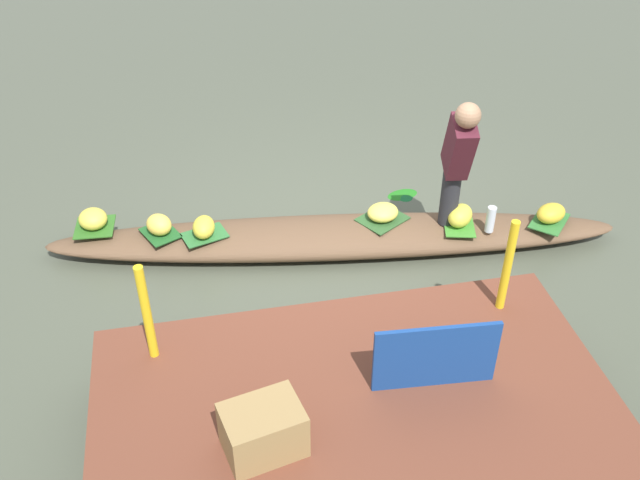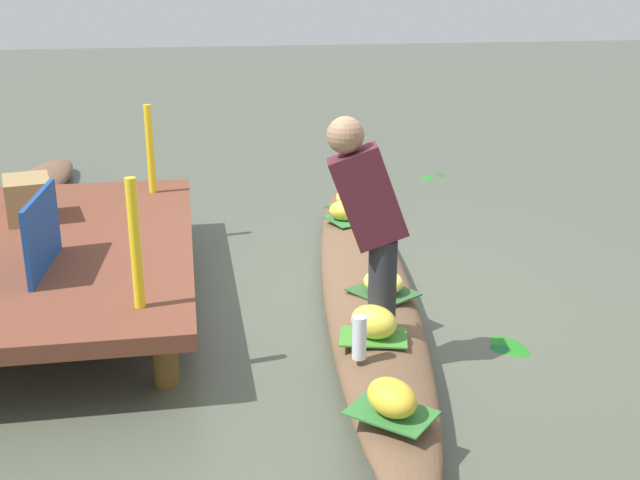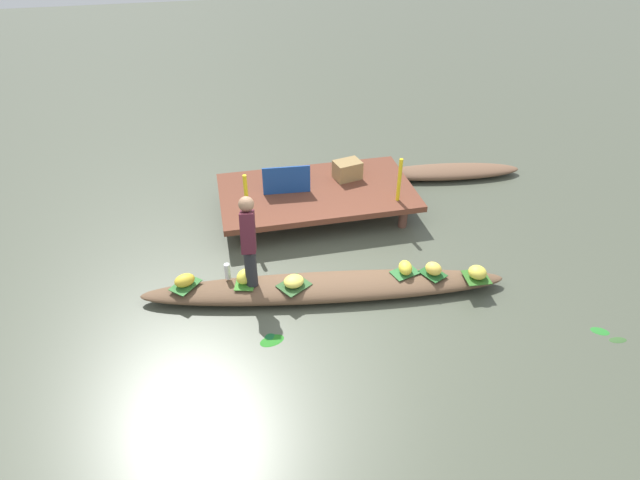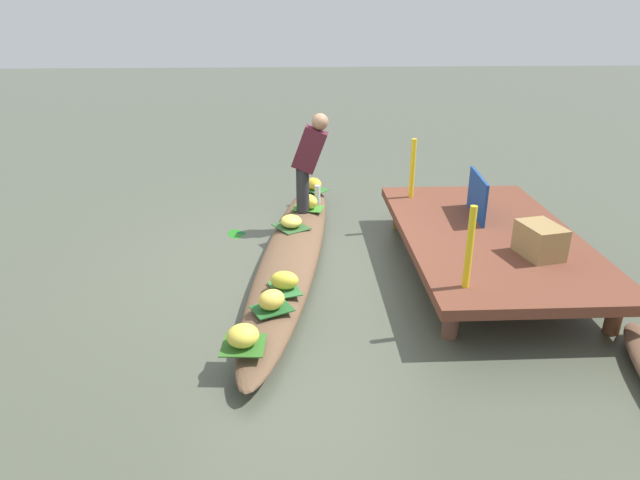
% 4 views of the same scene
% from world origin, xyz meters
% --- Properties ---
extents(canal_water, '(40.00, 40.00, 0.00)m').
position_xyz_m(canal_water, '(0.00, 0.00, 0.00)').
color(canal_water, '#4B5041').
rests_on(canal_water, ground).
extents(dock_platform, '(3.20, 1.80, 0.44)m').
position_xyz_m(dock_platform, '(0.33, 2.07, 0.38)').
color(dock_platform, brown).
rests_on(dock_platform, ground).
extents(vendor_boat, '(5.03, 1.29, 0.24)m').
position_xyz_m(vendor_boat, '(0.00, 0.00, 0.12)').
color(vendor_boat, brown).
rests_on(vendor_boat, ground).
extents(leaf_mat_0, '(0.34, 0.43, 0.01)m').
position_xyz_m(leaf_mat_0, '(-1.06, 0.20, 0.25)').
color(leaf_mat_0, '#3D872C').
rests_on(leaf_mat_0, vendor_boat).
extents(banana_bunch_0, '(0.33, 0.33, 0.19)m').
position_xyz_m(banana_bunch_0, '(-1.06, 0.20, 0.34)').
color(banana_bunch_0, yellow).
rests_on(banana_bunch_0, vendor_boat).
extents(leaf_mat_1, '(0.37, 0.41, 0.01)m').
position_xyz_m(leaf_mat_1, '(1.48, -0.18, 0.25)').
color(leaf_mat_1, '#1F5724').
rests_on(leaf_mat_1, vendor_boat).
extents(banana_bunch_1, '(0.30, 0.30, 0.18)m').
position_xyz_m(banana_bunch_1, '(1.48, -0.18, 0.33)').
color(banana_bunch_1, '#F9D14F').
rests_on(banana_bunch_1, vendor_boat).
extents(leaf_mat_2, '(0.42, 0.34, 0.01)m').
position_xyz_m(leaf_mat_2, '(1.11, -0.07, 0.25)').
color(leaf_mat_2, '#2F6D35').
rests_on(leaf_mat_2, vendor_boat).
extents(banana_bunch_2, '(0.23, 0.29, 0.17)m').
position_xyz_m(banana_bunch_2, '(1.11, -0.07, 0.33)').
color(banana_bunch_2, yellow).
rests_on(banana_bunch_2, vendor_boat).
extents(leaf_mat_3, '(0.50, 0.48, 0.01)m').
position_xyz_m(leaf_mat_3, '(-0.43, -0.01, 0.25)').
color(leaf_mat_3, '#2D5629').
rests_on(leaf_mat_3, vendor_boat).
extents(banana_bunch_3, '(0.34, 0.31, 0.14)m').
position_xyz_m(banana_bunch_3, '(-0.43, -0.01, 0.31)').
color(banana_bunch_3, '#EDDA55').
rests_on(banana_bunch_3, vendor_boat).
extents(leaf_mat_4, '(0.46, 0.46, 0.01)m').
position_xyz_m(leaf_mat_4, '(-1.86, 0.30, 0.25)').
color(leaf_mat_4, '#317031').
rests_on(leaf_mat_4, vendor_boat).
extents(banana_bunch_4, '(0.33, 0.29, 0.16)m').
position_xyz_m(banana_bunch_4, '(-1.86, 0.30, 0.33)').
color(banana_bunch_4, gold).
rests_on(banana_bunch_4, vendor_boat).
extents(leaf_mat_5, '(0.35, 0.36, 0.01)m').
position_xyz_m(leaf_mat_5, '(2.04, -0.38, 0.25)').
color(leaf_mat_5, '#2F6621').
rests_on(leaf_mat_5, vendor_boat).
extents(banana_bunch_5, '(0.32, 0.33, 0.17)m').
position_xyz_m(banana_bunch_5, '(2.04, -0.38, 0.33)').
color(banana_bunch_5, yellow).
rests_on(banana_bunch_5, vendor_boat).
extents(vendor_person, '(0.24, 0.46, 1.23)m').
position_xyz_m(vendor_person, '(-0.96, 0.22, 0.94)').
color(vendor_person, '#28282D').
rests_on(vendor_person, vendor_boat).
extents(water_bottle, '(0.08, 0.08, 0.24)m').
position_xyz_m(water_bottle, '(-1.28, 0.33, 0.36)').
color(water_bottle, silver).
rests_on(water_bottle, vendor_boat).
extents(market_banner, '(0.77, 0.09, 0.48)m').
position_xyz_m(market_banner, '(-0.17, 2.07, 0.68)').
color(market_banner, navy).
rests_on(market_banner, dock_platform).
extents(railing_post_west, '(0.06, 0.06, 0.73)m').
position_xyz_m(railing_post_west, '(-0.87, 1.47, 0.81)').
color(railing_post_west, yellow).
rests_on(railing_post_west, dock_platform).
extents(railing_post_east, '(0.06, 0.06, 0.73)m').
position_xyz_m(railing_post_east, '(1.53, 1.47, 0.81)').
color(railing_post_east, yellow).
rests_on(railing_post_east, dock_platform).
extents(produce_crate, '(0.50, 0.41, 0.31)m').
position_xyz_m(produce_crate, '(0.92, 2.35, 0.60)').
color(produce_crate, '#997949').
rests_on(produce_crate, dock_platform).
extents(drifting_plant_0, '(0.18, 0.22, 0.01)m').
position_xyz_m(drifting_plant_0, '(-0.85, -0.69, 0.00)').
color(drifting_plant_0, '#135829').
rests_on(drifting_plant_0, ground).
extents(drifting_plant_1, '(0.35, 0.26, 0.01)m').
position_xyz_m(drifting_plant_1, '(-0.84, -0.72, 0.00)').
color(drifting_plant_1, '#1F6F1B').
rests_on(drifting_plant_1, ground).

